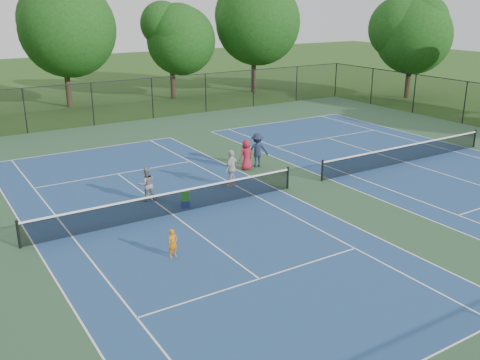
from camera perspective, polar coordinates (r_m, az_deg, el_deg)
ground at (r=25.77m, az=6.94°, el=-0.51°), size 140.00×140.00×0.00m
court_pad at (r=25.77m, az=6.94°, el=-0.50°), size 36.00×36.00×0.01m
tennis_court_left at (r=22.23m, az=-7.26°, el=-3.42°), size 12.00×23.83×1.07m
tennis_court_right at (r=30.48m, az=17.25°, el=1.99°), size 12.00×23.83×1.07m
perimeter_fence at (r=25.30m, az=7.08°, el=2.92°), size 36.08×36.08×3.02m
tree_back_b at (r=46.28m, az=-18.49°, el=15.48°), size 7.60×7.60×10.03m
tree_back_c at (r=48.44m, az=-7.37°, el=15.03°), size 6.00×6.00×8.40m
tree_back_d at (r=51.45m, az=1.51°, el=16.86°), size 7.80×7.80×10.37m
tree_side_e at (r=50.66m, az=17.95°, el=14.83°), size 6.60×6.60×8.87m
child_player at (r=18.50m, az=-7.18°, el=-6.71°), size 0.41×0.30×1.03m
instructor at (r=23.63m, az=-9.93°, el=-0.45°), size 0.83×0.68×1.55m
bystander_a at (r=25.10m, az=-0.90°, el=1.26°), size 1.12×0.92×1.79m
bystander_b at (r=28.17m, az=1.85°, el=3.21°), size 1.34×1.08×1.81m
bystander_c at (r=27.66m, az=0.69°, el=2.70°), size 0.83×0.58×1.60m
ball_crate at (r=22.86m, az=-5.86°, el=-2.56°), size 0.43×0.37×0.32m
ball_hopper at (r=22.73m, az=-5.89°, el=-1.67°), size 0.42×0.37×0.43m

